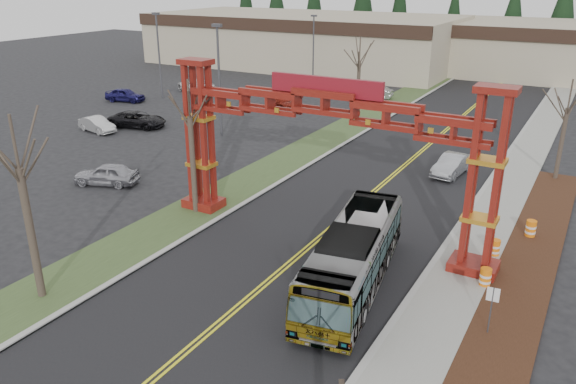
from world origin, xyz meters
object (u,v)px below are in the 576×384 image
Objects in this scene: parked_car_near_c at (137,120)px; bare_tree_median_far at (359,61)px; gateway_arch at (325,129)px; barrel_south at (485,278)px; barrel_mid at (495,248)px; parked_car_far_a at (373,92)px; parked_car_mid_b at (125,95)px; silver_sedan at (452,165)px; street_sign at (492,301)px; transit_bus at (353,257)px; parked_car_mid_a at (281,102)px; bare_tree_median_mid at (190,117)px; parked_car_near_a at (106,174)px; bare_tree_right_far at (568,109)px; light_pole_mid at (159,50)px; parked_car_far_b at (195,86)px; parked_car_near_b at (97,125)px; light_pole_far at (313,43)px; barrel_north at (531,229)px; retail_building_west at (304,39)px; light_pole_near at (219,72)px; bare_tree_median_near at (19,170)px.

bare_tree_median_far is (17.10, 11.17, 5.09)m from parked_car_near_c.
gateway_arch is 18.93× the size of barrel_south.
parked_car_far_a is at bearing 120.78° from barrel_mid.
barrel_mid is at bearing -125.95° from parked_car_mid_b.
street_sign is (6.15, -18.25, 0.81)m from silver_sedan.
parked_car_near_c is 38.68m from street_sign.
parked_car_mid_a is at bearing 115.95° from transit_bus.
barrel_mid is (16.57, 2.90, -5.30)m from bare_tree_median_mid.
parked_car_near_a reaches higher than silver_sedan.
bare_tree_median_far is 30.22m from barrel_south.
bare_tree_right_far reaches higher than parked_car_mid_b.
parked_car_mid_b is 0.47× the size of light_pole_mid.
parked_car_far_b is at bearing 6.20° from parked_car_near_c.
parked_car_near_b is 0.78× the size of parked_car_near_c.
silver_sedan is 2.05× the size of street_sign.
street_sign is (27.24, -30.55, 0.89)m from parked_car_mid_a.
gateway_arch is 8.04m from bare_tree_median_mid.
parked_car_mid_a reaches higher than barrel_mid.
light_pole_far reaches higher than barrel_north.
parked_car_near_c is (-25.10, 12.25, -5.25)m from gateway_arch.
bare_tree_median_far reaches higher than parked_car_mid_b.
retail_building_west is 30.71m from light_pole_mid.
retail_building_west is at bearing 125.13° from barrel_south.
bare_tree_median_far is at bearing 90.00° from bare_tree_median_mid.
retail_building_west is 8.76× the size of parked_car_near_c.
bare_tree_right_far reaches higher than street_sign.
parked_car_near_c is at bearing -168.02° from light_pole_near.
bare_tree_median_near is at bearing -71.44° from retail_building_west.
silver_sedan is 0.47× the size of light_pole_mid.
bare_tree_median_far is 8.34× the size of barrel_south.
parked_car_near_b is 36.36m from barrel_mid.
bare_tree_median_far is 7.96× the size of barrel_north.
light_pole_mid reaches higher than parked_car_far_a.
parked_car_near_a is 0.99× the size of parked_car_mid_a.
barrel_south is at bearing -54.19° from light_pole_far.
parked_car_mid_a is 0.54× the size of bare_tree_median_far.
light_pole_near is at bearing 109.08° from bare_tree_median_near.
gateway_arch is at bearing 172.60° from barrel_south.
light_pole_mid is (-41.94, 7.35, 0.44)m from bare_tree_right_far.
parked_car_mid_b is 8.84m from parked_car_far_b.
light_pole_mid reaches higher than parked_car_near_b.
barrel_north is at bearing 30.71° from parked_car_far_a.
parked_car_near_a reaches higher than parked_car_near_c.
parked_car_near_b is at bearing 168.69° from barrel_mid.
parked_car_near_b is at bearing 31.63° from parked_car_far_b.
bare_tree_median_far reaches higher than bare_tree_right_far.
bare_tree_right_far is 7.19× the size of barrel_south.
parked_car_mid_b is at bearing 149.85° from gateway_arch.
parked_car_near_c is at bearing 163.23° from barrel_mid.
bare_tree_median_near reaches higher than bare_tree_median_mid.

